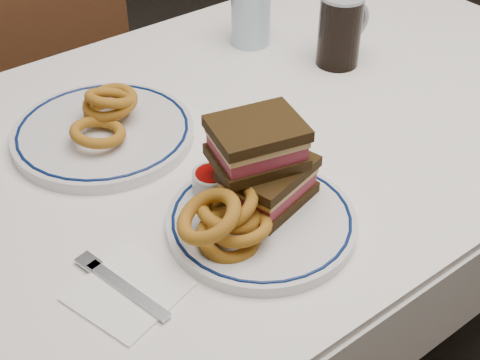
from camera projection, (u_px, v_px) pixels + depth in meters
dining_table at (285, 153)px, 1.26m from camera, size 1.27×0.87×0.75m
chair_far at (54, 91)px, 1.83m from camera, size 0.38×0.38×0.82m
main_plate at (261, 221)px, 0.94m from camera, size 0.27×0.27×0.02m
reuben_sandwich at (263, 163)px, 0.93m from camera, size 0.15×0.14×0.13m
onion_rings_main at (227, 220)px, 0.88m from camera, size 0.14×0.12×0.10m
ketchup_ramekin at (212, 181)px, 0.97m from camera, size 0.06×0.06×0.03m
beer_mug at (341, 29)px, 1.28m from camera, size 0.13×0.08×0.14m
water_glass at (251, 14)px, 1.35m from camera, size 0.08×0.08×0.13m
far_plate at (103, 133)px, 1.11m from camera, size 0.30×0.30×0.02m
onion_rings_far at (106, 111)px, 1.10m from camera, size 0.15×0.15×0.08m
napkin_fork at (126, 290)px, 0.85m from camera, size 0.15×0.17×0.01m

